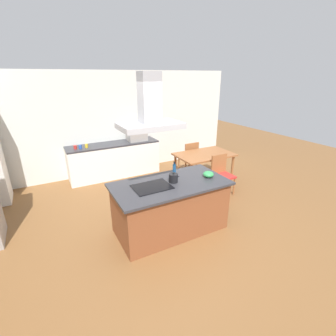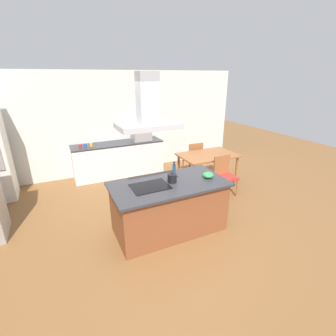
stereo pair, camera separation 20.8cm
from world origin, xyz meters
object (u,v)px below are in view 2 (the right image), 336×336
object	(u,v)px
coffee_mug_red	(80,146)
dining_table	(208,158)
coffee_mug_blue	(85,146)
cooktop	(150,186)
chair_facing_back_wall	(194,156)
range_hood	(148,111)
countertop_microwave	(141,135)
tea_kettle	(172,178)
olive_oil_bottle	(174,169)
mixing_bowl	(208,175)
coffee_mug_yellow	(91,145)
chair_facing_island	(224,173)

from	to	relation	value
coffee_mug_red	dining_table	world-z (taller)	coffee_mug_red
coffee_mug_blue	dining_table	xyz separation A→B (m)	(2.70, -1.41, -0.28)
cooktop	coffee_mug_blue	xyz separation A→B (m)	(-0.62, 2.81, 0.04)
cooktop	coffee_mug_red	distance (m)	2.91
dining_table	chair_facing_back_wall	bearing A→B (deg)	90.00
coffee_mug_blue	range_hood	xyz separation A→B (m)	(0.62, -2.81, 1.16)
range_hood	countertop_microwave	bearing A→B (deg)	73.00
tea_kettle	chair_facing_back_wall	size ratio (longest dim) A/B	0.23
tea_kettle	olive_oil_bottle	size ratio (longest dim) A/B	0.85
mixing_bowl	olive_oil_bottle	bearing A→B (deg)	140.03
mixing_bowl	coffee_mug_yellow	size ratio (longest dim) A/B	2.11
olive_oil_bottle	chair_facing_island	size ratio (longest dim) A/B	0.27
coffee_mug_yellow	countertop_microwave	bearing A→B (deg)	2.46
countertop_microwave	range_hood	size ratio (longest dim) A/B	0.56
tea_kettle	countertop_microwave	size ratio (longest dim) A/B	0.41
chair_facing_island	chair_facing_back_wall	xyz separation A→B (m)	(0.00, 1.33, 0.00)
cooktop	tea_kettle	distance (m)	0.41
countertop_microwave	chair_facing_island	bearing A→B (deg)	-60.75
olive_oil_bottle	range_hood	size ratio (longest dim) A/B	0.27
mixing_bowl	coffee_mug_blue	bearing A→B (deg)	119.83
tea_kettle	dining_table	bearing A→B (deg)	39.59
chair_facing_island	chair_facing_back_wall	bearing A→B (deg)	90.00
cooktop	coffee_mug_yellow	bearing A→B (deg)	99.49
countertop_microwave	coffee_mug_blue	world-z (taller)	countertop_microwave
range_hood	dining_table	bearing A→B (deg)	33.92
mixing_bowl	range_hood	xyz separation A→B (m)	(-1.05, 0.10, 1.15)
olive_oil_bottle	countertop_microwave	bearing A→B (deg)	83.39
cooktop	dining_table	world-z (taller)	cooktop
tea_kettle	chair_facing_back_wall	bearing A→B (deg)	50.73
coffee_mug_blue	olive_oil_bottle	bearing A→B (deg)	-64.49
tea_kettle	coffee_mug_yellow	world-z (taller)	tea_kettle
tea_kettle	coffee_mug_yellow	bearing A→B (deg)	107.27
tea_kettle	coffee_mug_red	world-z (taller)	tea_kettle
chair_facing_island	mixing_bowl	bearing A→B (deg)	-141.23
cooktop	tea_kettle	size ratio (longest dim) A/B	2.94
coffee_mug_yellow	mixing_bowl	bearing A→B (deg)	-62.51
olive_oil_bottle	mixing_bowl	bearing A→B (deg)	-39.97
cooktop	chair_facing_island	distance (m)	2.24
range_hood	coffee_mug_blue	bearing A→B (deg)	102.43
coffee_mug_red	chair_facing_island	bearing A→B (deg)	-36.53
range_hood	olive_oil_bottle	bearing A→B (deg)	26.85
coffee_mug_red	dining_table	size ratio (longest dim) A/B	0.06
olive_oil_bottle	countertop_microwave	xyz separation A→B (m)	(0.30, 2.59, 0.04)
countertop_microwave	mixing_bowl	bearing A→B (deg)	-86.80
tea_kettle	coffee_mug_blue	distance (m)	2.98
coffee_mug_red	coffee_mug_blue	size ratio (longest dim) A/B	1.00
mixing_bowl	countertop_microwave	size ratio (longest dim) A/B	0.38
chair_facing_island	chair_facing_back_wall	size ratio (longest dim) A/B	1.00
countertop_microwave	olive_oil_bottle	bearing A→B (deg)	-96.61
coffee_mug_yellow	range_hood	distance (m)	3.09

